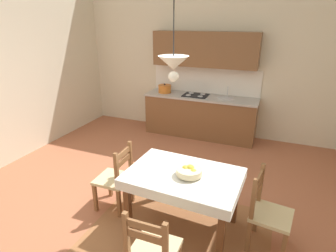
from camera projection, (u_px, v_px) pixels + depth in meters
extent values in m
cube|color=#A86042|center=(144.00, 207.00, 3.87)|extent=(6.11, 6.61, 0.10)
cube|color=beige|center=(207.00, 40.00, 5.77)|extent=(6.11, 0.12, 4.01)
cube|color=#96603A|center=(180.00, 231.00, 3.36)|extent=(2.10, 1.60, 0.01)
cube|color=brown|center=(200.00, 117.00, 6.01)|extent=(2.37, 0.60, 0.86)
cube|color=#ADA8A3|center=(201.00, 97.00, 5.84)|extent=(2.40, 0.63, 0.04)
cube|color=white|center=(205.00, 81.00, 6.00)|extent=(2.37, 0.01, 0.55)
cube|color=brown|center=(205.00, 49.00, 5.61)|extent=(2.18, 0.34, 0.70)
cube|color=black|center=(196.00, 137.00, 5.92)|extent=(2.33, 0.02, 0.09)
cylinder|color=silver|center=(226.00, 99.00, 5.66)|extent=(0.34, 0.34, 0.02)
cylinder|color=silver|center=(228.00, 92.00, 5.74)|extent=(0.02, 0.02, 0.22)
cube|color=black|center=(196.00, 95.00, 5.88)|extent=(0.52, 0.42, 0.01)
cylinder|color=silver|center=(188.00, 95.00, 5.84)|extent=(0.11, 0.11, 0.01)
cylinder|color=silver|center=(200.00, 96.00, 5.75)|extent=(0.11, 0.11, 0.01)
cylinder|color=silver|center=(191.00, 93.00, 6.01)|extent=(0.11, 0.11, 0.01)
cylinder|color=silver|center=(203.00, 94.00, 5.92)|extent=(0.11, 0.11, 0.01)
cylinder|color=orange|center=(165.00, 89.00, 6.09)|extent=(0.28, 0.28, 0.15)
cylinder|color=orange|center=(165.00, 85.00, 6.06)|extent=(0.29, 0.29, 0.02)
sphere|color=black|center=(165.00, 84.00, 6.05)|extent=(0.04, 0.04, 0.04)
cube|color=brown|center=(184.00, 175.00, 3.18)|extent=(1.27, 0.87, 0.02)
cube|color=brown|center=(128.00, 206.00, 3.23)|extent=(0.07, 0.07, 0.73)
cube|color=brown|center=(221.00, 235.00, 2.80)|extent=(0.07, 0.07, 0.73)
cube|color=brown|center=(155.00, 177.00, 3.83)|extent=(0.07, 0.07, 0.73)
cube|color=brown|center=(235.00, 197.00, 3.39)|extent=(0.07, 0.07, 0.73)
cube|color=silver|center=(184.00, 174.00, 3.17)|extent=(1.33, 0.94, 0.00)
cube|color=silver|center=(168.00, 199.00, 2.82)|extent=(1.29, 0.06, 0.12)
cube|color=silver|center=(196.00, 162.00, 3.57)|extent=(1.29, 0.06, 0.12)
cube|color=silver|center=(136.00, 167.00, 3.45)|extent=(0.04, 0.88, 0.12)
cube|color=silver|center=(240.00, 192.00, 2.94)|extent=(0.04, 0.88, 0.12)
cube|color=#D1BC89|center=(113.00, 179.00, 3.67)|extent=(0.43, 0.43, 0.04)
cube|color=brown|center=(95.00, 198.00, 3.65)|extent=(0.05, 0.05, 0.41)
cube|color=brown|center=(110.00, 184.00, 3.96)|extent=(0.05, 0.05, 0.41)
cube|color=brown|center=(118.00, 186.00, 3.44)|extent=(0.05, 0.05, 0.93)
cube|color=brown|center=(131.00, 173.00, 3.75)|extent=(0.05, 0.05, 0.93)
cube|color=brown|center=(123.00, 153.00, 3.46)|extent=(0.03, 0.32, 0.07)
cube|color=brown|center=(124.00, 161.00, 3.49)|extent=(0.03, 0.32, 0.07)
cube|color=#D1BC89|center=(155.00, 250.00, 2.54)|extent=(0.43, 0.43, 0.04)
cube|color=brown|center=(146.00, 249.00, 2.84)|extent=(0.04, 0.04, 0.41)
cube|color=brown|center=(145.00, 227.00, 2.23)|extent=(0.32, 0.03, 0.07)
cube|color=brown|center=(145.00, 237.00, 2.27)|extent=(0.32, 0.03, 0.07)
cube|color=#D1BC89|center=(272.00, 215.00, 2.98)|extent=(0.47, 0.47, 0.04)
cube|color=brown|center=(288.00, 227.00, 3.13)|extent=(0.05, 0.05, 0.41)
cube|color=brown|center=(283.00, 249.00, 2.83)|extent=(0.05, 0.05, 0.41)
cube|color=brown|center=(259.00, 199.00, 3.20)|extent=(0.05, 0.05, 0.93)
cube|color=brown|center=(251.00, 217.00, 2.91)|extent=(0.05, 0.05, 0.93)
cube|color=brown|center=(259.00, 178.00, 2.91)|extent=(0.06, 0.32, 0.07)
cube|color=brown|center=(258.00, 187.00, 2.95)|extent=(0.06, 0.32, 0.07)
cylinder|color=beige|center=(189.00, 175.00, 3.12)|extent=(0.17, 0.17, 0.02)
cylinder|color=beige|center=(189.00, 171.00, 3.11)|extent=(0.30, 0.30, 0.07)
sphere|color=gold|center=(185.00, 169.00, 3.13)|extent=(0.09, 0.09, 0.09)
sphere|color=gold|center=(193.00, 172.00, 3.07)|extent=(0.08, 0.08, 0.08)
sphere|color=gold|center=(190.00, 169.00, 3.13)|extent=(0.10, 0.10, 0.10)
cylinder|color=black|center=(174.00, 29.00, 2.68)|extent=(0.01, 0.01, 0.57)
cone|color=silver|center=(173.00, 63.00, 2.79)|extent=(0.32, 0.32, 0.14)
sphere|color=white|center=(173.00, 77.00, 2.84)|extent=(0.11, 0.11, 0.11)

